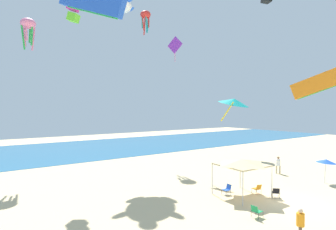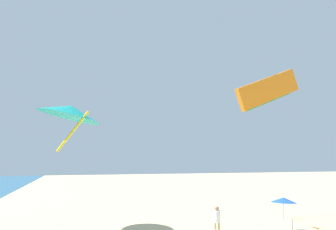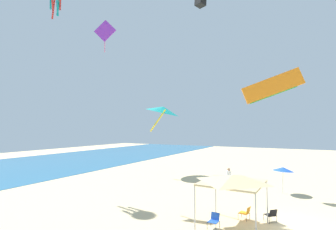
{
  "view_description": "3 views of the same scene",
  "coord_description": "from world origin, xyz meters",
  "px_view_note": "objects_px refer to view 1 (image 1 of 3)",
  "views": [
    {
      "loc": [
        -18.37,
        -10.67,
        6.87
      ],
      "look_at": [
        -0.22,
        14.94,
        6.24
      ],
      "focal_mm": 28.25,
      "sensor_mm": 36.0,
      "label": 1
    },
    {
      "loc": [
        -14.85,
        12.82,
        5.58
      ],
      "look_at": [
        -0.22,
        10.11,
        6.88
      ],
      "focal_mm": 39.03,
      "sensor_mm": 36.0,
      "label": 2
    },
    {
      "loc": [
        -15.73,
        -0.46,
        5.59
      ],
      "look_at": [
        -0.22,
        7.89,
        6.59
      ],
      "focal_mm": 25.94,
      "sensor_mm": 36.0,
      "label": 3
    }
  ],
  "objects_px": {
    "folding_chair_right_of_tent": "(276,192)",
    "kite_octopus_pink": "(28,25)",
    "kite_turtle_white": "(116,3)",
    "kite_delta_teal": "(234,101)",
    "canopy_tent": "(241,163)",
    "person_watching_sky": "(300,222)",
    "folding_chair_near_cooler": "(256,210)",
    "folding_chair_facing_ocean": "(227,189)",
    "folding_chair_left_of_tent": "(257,188)",
    "kite_parafoil_orange": "(321,83)",
    "kite_diamond_purple": "(175,46)",
    "kite_octopus_red": "(145,16)",
    "beach_umbrella": "(326,161)",
    "person_far_stroller": "(278,163)",
    "kite_box_magenta": "(73,12)"
  },
  "relations": [
    {
      "from": "folding_chair_facing_ocean",
      "to": "person_watching_sky",
      "type": "relative_size",
      "value": 0.48
    },
    {
      "from": "folding_chair_facing_ocean",
      "to": "folding_chair_right_of_tent",
      "type": "bearing_deg",
      "value": 45.85
    },
    {
      "from": "folding_chair_right_of_tent",
      "to": "kite_delta_teal",
      "type": "distance_m",
      "value": 19.33
    },
    {
      "from": "folding_chair_right_of_tent",
      "to": "kite_box_magenta",
      "type": "xyz_separation_m",
      "value": [
        -10.94,
        15.49,
        16.21
      ]
    },
    {
      "from": "person_watching_sky",
      "to": "folding_chair_near_cooler",
      "type": "bearing_deg",
      "value": -133.1
    },
    {
      "from": "kite_octopus_red",
      "to": "kite_octopus_pink",
      "type": "distance_m",
      "value": 16.06
    },
    {
      "from": "kite_turtle_white",
      "to": "kite_delta_teal",
      "type": "xyz_separation_m",
      "value": [
        16.54,
        -3.71,
        -11.53
      ]
    },
    {
      "from": "folding_chair_right_of_tent",
      "to": "kite_octopus_pink",
      "type": "height_order",
      "value": "kite_octopus_pink"
    },
    {
      "from": "folding_chair_left_of_tent",
      "to": "folding_chair_facing_ocean",
      "type": "bearing_deg",
      "value": -20.42
    },
    {
      "from": "canopy_tent",
      "to": "kite_turtle_white",
      "type": "height_order",
      "value": "kite_turtle_white"
    },
    {
      "from": "canopy_tent",
      "to": "person_far_stroller",
      "type": "xyz_separation_m",
      "value": [
        9.16,
        2.54,
        -1.59
      ]
    },
    {
      "from": "kite_delta_teal",
      "to": "person_far_stroller",
      "type": "bearing_deg",
      "value": -122.61
    },
    {
      "from": "canopy_tent",
      "to": "person_far_stroller",
      "type": "distance_m",
      "value": 9.64
    },
    {
      "from": "folding_chair_right_of_tent",
      "to": "kite_diamond_purple",
      "type": "height_order",
      "value": "kite_diamond_purple"
    },
    {
      "from": "person_far_stroller",
      "to": "kite_delta_teal",
      "type": "xyz_separation_m",
      "value": [
        3.79,
        9.41,
        6.97
      ]
    },
    {
      "from": "beach_umbrella",
      "to": "folding_chair_facing_ocean",
      "type": "height_order",
      "value": "beach_umbrella"
    },
    {
      "from": "kite_octopus_red",
      "to": "beach_umbrella",
      "type": "bearing_deg",
      "value": -30.08
    },
    {
      "from": "kite_turtle_white",
      "to": "person_watching_sky",
      "type": "bearing_deg",
      "value": 37.03
    },
    {
      "from": "canopy_tent",
      "to": "folding_chair_facing_ocean",
      "type": "xyz_separation_m",
      "value": [
        -0.66,
        0.89,
        -2.2
      ]
    },
    {
      "from": "folding_chair_left_of_tent",
      "to": "folding_chair_near_cooler",
      "type": "bearing_deg",
      "value": 46.95
    },
    {
      "from": "kite_turtle_white",
      "to": "kite_parafoil_orange",
      "type": "bearing_deg",
      "value": 74.29
    },
    {
      "from": "folding_chair_near_cooler",
      "to": "kite_parafoil_orange",
      "type": "distance_m",
      "value": 15.5
    },
    {
      "from": "folding_chair_right_of_tent",
      "to": "kite_octopus_red",
      "type": "xyz_separation_m",
      "value": [
        1.36,
        22.16,
        20.26
      ]
    },
    {
      "from": "kite_turtle_white",
      "to": "person_far_stroller",
      "type": "bearing_deg",
      "value": 80.39
    },
    {
      "from": "kite_diamond_purple",
      "to": "kite_box_magenta",
      "type": "xyz_separation_m",
      "value": [
        -11.8,
        1.27,
        2.0
      ]
    },
    {
      "from": "beach_umbrella",
      "to": "kite_turtle_white",
      "type": "distance_m",
      "value": 28.18
    },
    {
      "from": "kite_diamond_purple",
      "to": "folding_chair_near_cooler",
      "type": "bearing_deg",
      "value": -33.54
    },
    {
      "from": "person_watching_sky",
      "to": "kite_diamond_purple",
      "type": "bearing_deg",
      "value": -139.73
    },
    {
      "from": "person_watching_sky",
      "to": "kite_parafoil_orange",
      "type": "distance_m",
      "value": 16.38
    },
    {
      "from": "folding_chair_left_of_tent",
      "to": "kite_parafoil_orange",
      "type": "distance_m",
      "value": 12.32
    },
    {
      "from": "person_watching_sky",
      "to": "kite_box_magenta",
      "type": "bearing_deg",
      "value": -106.0
    },
    {
      "from": "folding_chair_facing_ocean",
      "to": "kite_box_magenta",
      "type": "bearing_deg",
      "value": -141.77
    },
    {
      "from": "canopy_tent",
      "to": "folding_chair_right_of_tent",
      "type": "relative_size",
      "value": 4.28
    },
    {
      "from": "person_watching_sky",
      "to": "kite_octopus_red",
      "type": "bearing_deg",
      "value": -135.78
    },
    {
      "from": "canopy_tent",
      "to": "folding_chair_right_of_tent",
      "type": "bearing_deg",
      "value": -46.58
    },
    {
      "from": "kite_octopus_red",
      "to": "folding_chair_near_cooler",
      "type": "bearing_deg",
      "value": -59.56
    },
    {
      "from": "beach_umbrella",
      "to": "kite_octopus_red",
      "type": "xyz_separation_m",
      "value": [
        -6.3,
        22.45,
        18.67
      ]
    },
    {
      "from": "canopy_tent",
      "to": "kite_parafoil_orange",
      "type": "bearing_deg",
      "value": -8.34
    },
    {
      "from": "canopy_tent",
      "to": "beach_umbrella",
      "type": "xyz_separation_m",
      "value": [
        9.43,
        -2.17,
        -0.6
      ]
    },
    {
      "from": "folding_chair_near_cooler",
      "to": "kite_octopus_red",
      "type": "height_order",
      "value": "kite_octopus_red"
    },
    {
      "from": "kite_octopus_red",
      "to": "person_far_stroller",
      "type": "bearing_deg",
      "value": -26.99
    },
    {
      "from": "folding_chair_left_of_tent",
      "to": "folding_chair_facing_ocean",
      "type": "relative_size",
      "value": 1.0
    },
    {
      "from": "folding_chair_facing_ocean",
      "to": "kite_delta_teal",
      "type": "relative_size",
      "value": 0.16
    },
    {
      "from": "kite_parafoil_orange",
      "to": "kite_turtle_white",
      "type": "xyz_separation_m",
      "value": [
        -13.39,
        17.09,
        10.12
      ]
    },
    {
      "from": "folding_chair_right_of_tent",
      "to": "kite_turtle_white",
      "type": "height_order",
      "value": "kite_turtle_white"
    },
    {
      "from": "kite_parafoil_orange",
      "to": "kite_diamond_purple",
      "type": "bearing_deg",
      "value": 9.39
    },
    {
      "from": "beach_umbrella",
      "to": "folding_chair_left_of_tent",
      "type": "relative_size",
      "value": 2.82
    },
    {
      "from": "folding_chair_facing_ocean",
      "to": "folding_chair_right_of_tent",
      "type": "xyz_separation_m",
      "value": [
        2.43,
        -2.76,
        0.0
      ]
    },
    {
      "from": "folding_chair_right_of_tent",
      "to": "person_watching_sky",
      "type": "relative_size",
      "value": 0.48
    },
    {
      "from": "kite_octopus_pink",
      "to": "kite_box_magenta",
      "type": "bearing_deg",
      "value": 51.21
    }
  ]
}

